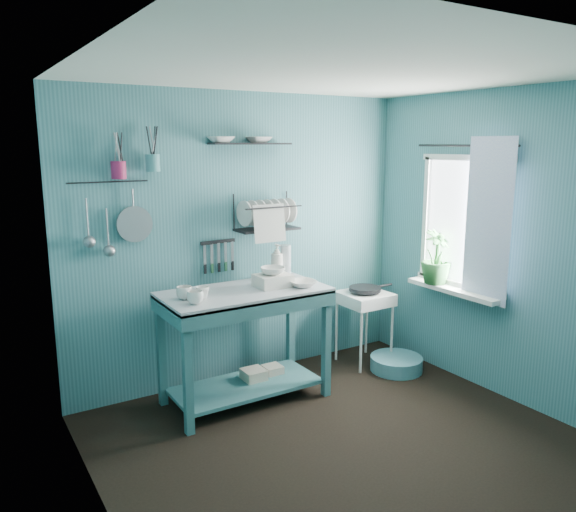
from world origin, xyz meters
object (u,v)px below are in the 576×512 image
dish_rack (267,212)px  potted_plant (436,257)px  mug_right (184,293)px  water_bottle (286,261)px  work_counter (245,346)px  mug_left (195,297)px  hotplate_stand (364,328)px  utensil_cup_teal (153,163)px  colander (135,224)px  storage_tin_large (254,382)px  frying_pan (365,289)px  soap_bottle (277,261)px  floor_basin (396,363)px  wash_tub (273,280)px  mug_mid (203,293)px  utensil_cup_magenta (119,170)px  storage_tin_small (273,377)px

dish_rack → potted_plant: dish_rack is taller
mug_right → water_bottle: bearing=12.2°
work_counter → mug_left: bearing=-155.5°
potted_plant → hotplate_stand: bearing=130.8°
water_bottle → utensil_cup_teal: size_ratio=2.15×
colander → mug_right: bearing=-63.7°
storage_tin_large → frying_pan: bearing=3.2°
soap_bottle → floor_basin: bearing=-20.8°
wash_tub → water_bottle: bearing=41.6°
soap_bottle → dish_rack: size_ratio=0.54×
mug_mid → storage_tin_large: 1.00m
mug_mid → utensil_cup_magenta: bearing=133.4°
floor_basin → storage_tin_large: bearing=169.7°
work_counter → storage_tin_large: bearing=32.6°
wash_tub → storage_tin_small: wash_tub is taller
mug_mid → storage_tin_small: bearing=11.6°
soap_bottle → storage_tin_small: bearing=-135.0°
mug_left → storage_tin_small: (0.78, 0.24, -0.88)m
mug_right → utensil_cup_magenta: (-0.32, 0.41, 0.90)m
hotplate_stand → colander: size_ratio=2.46×
work_counter → water_bottle: size_ratio=4.69×
mug_left → utensil_cup_magenta: (-0.34, 0.57, 0.90)m
storage_tin_small → dish_rack: bearing=67.3°
soap_bottle → storage_tin_small: size_ratio=1.49×
utensil_cup_teal → mug_right: bearing=-81.8°
work_counter → potted_plant: (1.75, -0.36, 0.61)m
dish_rack → mug_right: bearing=-158.3°
soap_bottle → water_bottle: 0.10m
wash_tub → storage_tin_large: (-0.15, 0.07, -0.87)m
work_counter → mug_left: mug_left is taller
hotplate_stand → storage_tin_large: 1.26m
mug_mid → utensil_cup_magenta: 1.10m
potted_plant → soap_bottle: bearing=157.1°
frying_pan → colander: 2.20m
mug_mid → wash_tub: size_ratio=0.36×
mug_right → utensil_cup_magenta: size_ratio=0.95×
mug_mid → colander: size_ratio=0.36×
mug_left → water_bottle: 1.07m
mug_mid → dish_rack: (0.80, 0.42, 0.51)m
hotplate_stand → utensil_cup_magenta: size_ratio=5.31×
frying_pan → water_bottle: bearing=172.9°
mug_right → potted_plant: size_ratio=0.25×
work_counter → storage_tin_large: 0.37m
water_bottle → mug_mid: bearing=-162.7°
mug_mid → dish_rack: size_ratio=0.18×
dish_rack → hotplate_stand: bearing=-14.2°
wash_tub → storage_tin_small: (0.05, 0.10, -0.88)m
floor_basin → mug_left: bearing=178.9°
water_bottle → hotplate_stand: (0.81, -0.10, -0.72)m
mug_right → dish_rack: size_ratio=0.22×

